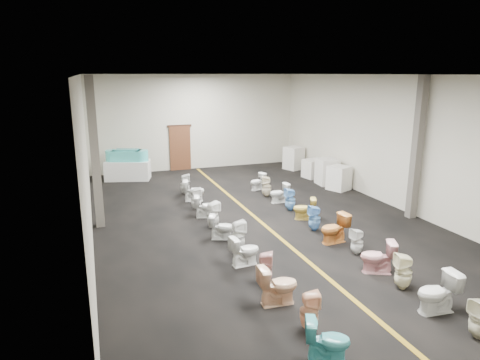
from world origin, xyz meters
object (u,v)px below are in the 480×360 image
(toilet_left_3, at_px, (265,268))
(appliance_crate_c, at_px, (313,169))
(toilet_right_7, at_px, (304,209))
(toilet_left_9, at_px, (196,199))
(toilet_left_5, at_px, (238,236))
(toilet_right_10, at_px, (267,186))
(toilet_left_0, at_px, (328,340))
(toilet_left_11, at_px, (185,184))
(toilet_right_6, at_px, (315,218))
(display_table, at_px, (128,170))
(appliance_crate_b, at_px, (327,172))
(toilet_right_4, at_px, (357,242))
(toilet_right_1, at_px, (438,293))
(toilet_left_10, at_px, (194,191))
(toilet_left_8, at_px, (205,206))
(bathtub, at_px, (127,155))
(toilet_right_0, at_px, (479,318))
(toilet_left_7, at_px, (213,215))
(toilet_right_2, at_px, (404,271))
(appliance_crate_a, at_px, (339,178))
(toilet_right_5, at_px, (334,229))
(appliance_crate_d, at_px, (294,158))
(toilet_left_6, at_px, (222,227))
(toilet_left_2, at_px, (278,285))
(toilet_right_8, at_px, (290,199))
(toilet_right_11, at_px, (258,182))
(toilet_right_9, at_px, (279,193))
(toilet_right_3, at_px, (378,257))
(toilet_left_1, at_px, (309,311))

(toilet_left_3, bearing_deg, appliance_crate_c, -10.22)
(toilet_right_7, bearing_deg, toilet_left_9, -102.35)
(toilet_left_5, bearing_deg, appliance_crate_c, -40.24)
(toilet_right_10, bearing_deg, toilet_left_0, 3.86)
(toilet_left_11, distance_m, toilet_right_6, 5.86)
(display_table, xyz_separation_m, appliance_crate_c, (7.78, -2.43, -0.01))
(appliance_crate_b, height_order, toilet_left_9, appliance_crate_b)
(toilet_left_11, height_order, toilet_right_4, toilet_left_11)
(toilet_right_1, bearing_deg, toilet_left_10, -158.24)
(toilet_left_8, distance_m, toilet_left_11, 2.91)
(bathtub, relative_size, toilet_right_0, 2.37)
(toilet_left_7, relative_size, toilet_right_2, 0.99)
(appliance_crate_a, bearing_deg, display_table, 149.57)
(toilet_right_6, bearing_deg, toilet_right_5, 9.04)
(appliance_crate_d, bearing_deg, toilet_right_6, -112.34)
(toilet_left_3, distance_m, toilet_right_2, 2.98)
(bathtub, relative_size, toilet_left_9, 2.33)
(toilet_left_8, bearing_deg, toilet_left_10, 9.80)
(toilet_left_8, height_order, toilet_right_1, toilet_right_1)
(toilet_left_6, distance_m, toilet_right_4, 3.67)
(toilet_left_2, xyz_separation_m, toilet_right_8, (2.92, 5.39, -0.02))
(appliance_crate_a, bearing_deg, toilet_right_8, -149.52)
(toilet_right_4, relative_size, toilet_right_7, 0.97)
(appliance_crate_d, relative_size, toilet_left_0, 1.48)
(bathtub, height_order, toilet_left_6, bathtub)
(toilet_left_11, xyz_separation_m, toilet_right_1, (2.78, -9.93, 0.02))
(toilet_left_2, relative_size, toilet_right_5, 1.01)
(appliance_crate_c, relative_size, toilet_left_10, 1.05)
(toilet_right_11, bearing_deg, toilet_right_8, -18.39)
(toilet_left_5, bearing_deg, display_table, 13.85)
(toilet_left_8, relative_size, toilet_right_9, 1.02)
(toilet_left_11, distance_m, toilet_right_1, 10.31)
(toilet_left_10, distance_m, toilet_right_4, 6.67)
(toilet_left_3, distance_m, toilet_left_10, 6.73)
(toilet_right_5, bearing_deg, toilet_right_3, -6.74)
(toilet_right_2, distance_m, toilet_right_7, 4.75)
(toilet_right_7, bearing_deg, toilet_left_1, -3.71)
(toilet_right_2, height_order, toilet_right_6, toilet_right_2)
(toilet_left_8, bearing_deg, display_table, 29.39)
(toilet_left_2, relative_size, toilet_left_6, 1.17)
(appliance_crate_d, relative_size, toilet_left_2, 1.33)
(appliance_crate_b, bearing_deg, toilet_right_9, -149.98)
(toilet_right_4, distance_m, toilet_right_5, 0.89)
(appliance_crate_b, relative_size, toilet_left_0, 1.48)
(bathtub, bearing_deg, toilet_left_1, -59.47)
(toilet_left_11, bearing_deg, toilet_right_3, -153.46)
(appliance_crate_b, relative_size, toilet_left_10, 1.40)
(appliance_crate_b, distance_m, toilet_left_0, 11.59)
(appliance_crate_d, xyz_separation_m, toilet_left_2, (-5.94, -11.18, -0.13))
(toilet_left_5, relative_size, toilet_right_2, 1.03)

